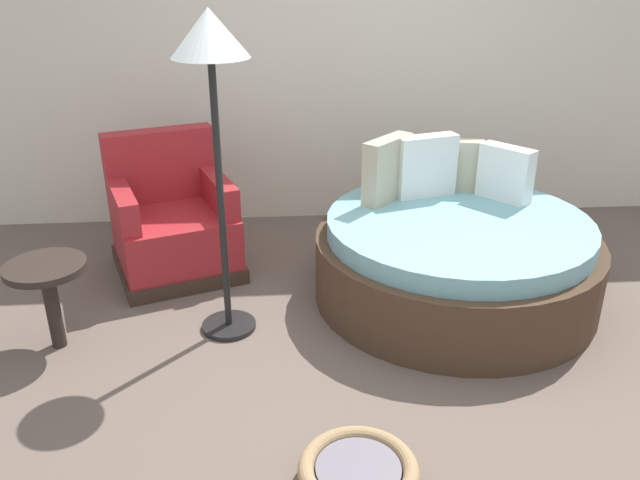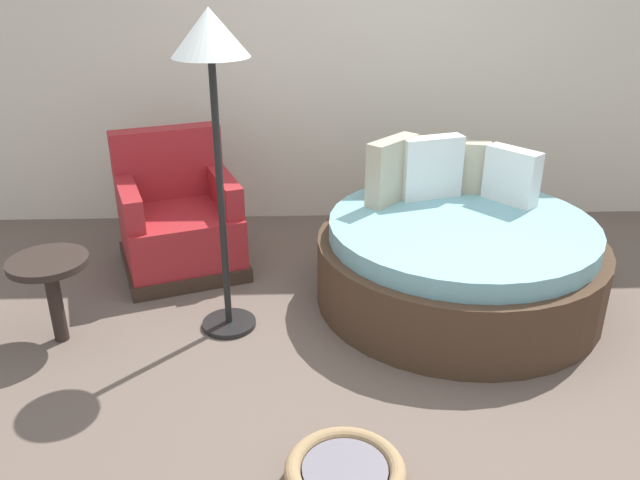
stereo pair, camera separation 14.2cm
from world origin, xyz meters
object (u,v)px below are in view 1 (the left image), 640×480
at_px(floor_lamp, 212,68).
at_px(red_armchair, 173,225).
at_px(pet_basket, 358,474).
at_px(side_table, 47,279).
at_px(round_daybed, 455,256).

bearing_deg(floor_lamp, red_armchair, 116.10).
xyz_separation_m(red_armchair, pet_basket, (1.02, -2.15, -0.26)).
distance_m(red_armchair, floor_lamp, 1.52).
relative_size(side_table, floor_lamp, 0.29).
relative_size(round_daybed, red_armchair, 1.76).
bearing_deg(pet_basket, side_table, 142.58).
bearing_deg(side_table, pet_basket, -37.42).
xyz_separation_m(round_daybed, pet_basket, (-0.83, -1.60, -0.21)).
height_order(round_daybed, floor_lamp, floor_lamp).
bearing_deg(floor_lamp, round_daybed, 11.52).
bearing_deg(red_armchair, floor_lamp, -63.90).
xyz_separation_m(side_table, floor_lamp, (0.96, 0.11, 1.11)).
distance_m(pet_basket, side_table, 2.00).
bearing_deg(red_armchair, side_table, -119.77).
height_order(round_daybed, red_armchair, round_daybed).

